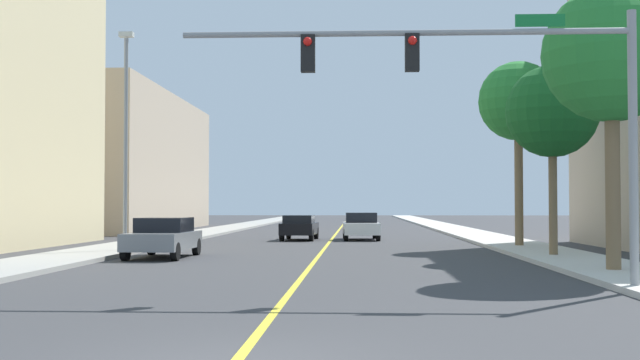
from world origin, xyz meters
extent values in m
plane|color=#38383A|center=(0.00, 42.00, 0.00)|extent=(192.00, 192.00, 0.00)
cube|color=#9E9B93|center=(-8.68, 42.00, 0.07)|extent=(3.04, 168.00, 0.15)
cube|color=beige|center=(8.68, 42.00, 0.07)|extent=(3.04, 168.00, 0.15)
cube|color=yellow|center=(0.00, 42.00, 0.00)|extent=(0.16, 144.00, 0.01)
cube|color=tan|center=(-18.21, 51.34, 5.16)|extent=(11.52, 25.92, 10.31)
cylinder|color=gray|center=(7.56, 8.38, 3.19)|extent=(0.20, 0.20, 6.09)
cylinder|color=gray|center=(2.54, 8.38, 5.78)|extent=(10.04, 0.14, 0.14)
cube|color=black|center=(2.70, 8.38, 5.33)|extent=(0.32, 0.24, 0.84)
sphere|color=red|center=(2.70, 8.24, 5.58)|extent=(0.20, 0.20, 0.20)
cube|color=black|center=(0.36, 8.38, 5.33)|extent=(0.32, 0.24, 0.84)
sphere|color=red|center=(0.36, 8.24, 5.58)|extent=(0.20, 0.20, 0.20)
cube|color=#147233|center=(5.55, 8.38, 6.03)|extent=(1.10, 0.04, 0.28)
cylinder|color=gray|center=(-7.66, 21.41, 4.32)|extent=(0.16, 0.16, 8.34)
cube|color=beige|center=(-7.66, 21.41, 8.64)|extent=(0.56, 0.28, 0.20)
cylinder|color=brown|center=(8.47, 12.75, 3.12)|extent=(0.40, 0.40, 5.94)
sphere|color=#287F33|center=(8.47, 12.75, 6.09)|extent=(3.78, 3.78, 3.78)
cone|color=#287F33|center=(9.10, 13.69, 5.89)|extent=(1.59, 1.28, 1.70)
cone|color=#287F33|center=(8.04, 13.80, 5.89)|extent=(1.81, 1.11, 1.53)
cone|color=#287F33|center=(7.35, 12.62, 5.89)|extent=(0.62, 2.13, 1.48)
cone|color=#287F33|center=(8.08, 11.69, 5.89)|extent=(1.70, 1.01, 1.40)
cylinder|color=brown|center=(8.42, 19.29, 2.71)|extent=(0.30, 0.30, 5.11)
sphere|color=#195B23|center=(8.42, 19.29, 5.26)|extent=(3.30, 3.30, 3.30)
cone|color=#195B23|center=(9.41, 19.39, 5.06)|extent=(0.54, 1.35, 1.44)
cone|color=#195B23|center=(8.96, 20.12, 5.06)|extent=(1.63, 1.35, 1.42)
cone|color=#195B23|center=(7.90, 20.14, 5.06)|extent=(1.48, 1.11, 1.86)
cone|color=#195B23|center=(7.44, 19.14, 5.06)|extent=(0.65, 1.84, 1.50)
cone|color=#195B23|center=(7.80, 18.52, 5.06)|extent=(1.25, 1.12, 1.58)
cone|color=#195B23|center=(8.97, 18.46, 5.06)|extent=(1.52, 1.26, 1.36)
cylinder|color=brown|center=(8.52, 25.83, 3.32)|extent=(0.37, 0.37, 6.34)
sphere|color=#287F33|center=(8.52, 25.83, 6.49)|extent=(3.48, 3.48, 3.48)
cone|color=#287F33|center=(9.55, 26.04, 6.29)|extent=(0.66, 1.43, 1.57)
cone|color=#287F33|center=(8.99, 26.77, 6.29)|extent=(1.68, 1.18, 1.43)
cone|color=#287F33|center=(7.98, 26.73, 6.29)|extent=(1.42, 1.08, 1.59)
cone|color=#287F33|center=(7.49, 25.69, 6.29)|extent=(0.63, 1.82, 1.43)
cone|color=#287F33|center=(8.17, 24.85, 6.29)|extent=(1.40, 0.82, 1.63)
cone|color=#287F33|center=(8.91, 24.87, 6.29)|extent=(1.75, 1.03, 1.86)
cube|color=slate|center=(-5.59, 19.11, 0.62)|extent=(2.03, 4.37, 0.61)
cube|color=black|center=(-5.58, 19.33, 1.19)|extent=(1.75, 2.15, 0.52)
cylinder|color=black|center=(-4.75, 17.48, 0.32)|extent=(0.23, 0.64, 0.64)
cylinder|color=black|center=(-6.49, 17.52, 0.32)|extent=(0.23, 0.64, 0.64)
cylinder|color=black|center=(-4.68, 20.71, 0.32)|extent=(0.23, 0.64, 0.64)
cylinder|color=black|center=(-6.42, 20.75, 0.32)|extent=(0.23, 0.64, 0.64)
cube|color=black|center=(-1.71, 33.91, 0.63)|extent=(1.91, 4.07, 0.62)
cube|color=black|center=(-1.73, 33.60, 1.15)|extent=(1.63, 2.05, 0.42)
cylinder|color=black|center=(-2.44, 35.39, 0.32)|extent=(0.24, 0.65, 0.64)
cylinder|color=black|center=(-0.88, 35.33, 0.32)|extent=(0.24, 0.65, 0.64)
cylinder|color=black|center=(-2.55, 32.49, 0.32)|extent=(0.24, 0.65, 0.64)
cylinder|color=black|center=(-0.99, 32.43, 0.32)|extent=(0.24, 0.65, 0.64)
cube|color=white|center=(1.63, 34.32, 0.63)|extent=(2.05, 4.32, 0.63)
cube|color=black|center=(1.63, 34.27, 1.22)|extent=(1.74, 1.94, 0.55)
cylinder|color=black|center=(0.72, 35.86, 0.32)|extent=(0.24, 0.65, 0.64)
cylinder|color=black|center=(2.41, 35.92, 0.32)|extent=(0.24, 0.65, 0.64)
cylinder|color=black|center=(0.84, 32.71, 0.32)|extent=(0.24, 0.65, 0.64)
cylinder|color=black|center=(2.53, 32.77, 0.32)|extent=(0.24, 0.65, 0.64)
camera|label=1|loc=(1.50, -9.52, 1.91)|focal=44.86mm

